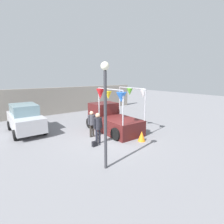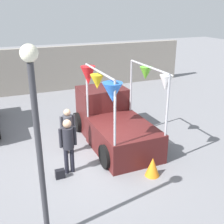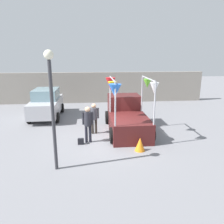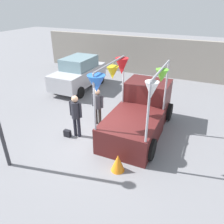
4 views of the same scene
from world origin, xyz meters
name	(u,v)px [view 4 (image 4 of 4)]	position (x,y,z in m)	size (l,w,h in m)	color
ground_plane	(104,138)	(0.00, 0.00, 0.00)	(60.00, 60.00, 0.00)	slate
vendor_truck	(140,110)	(1.03, 1.28, 0.86)	(2.37, 4.15, 2.98)	#4C1919
parked_car	(79,73)	(-3.80, 4.35, 0.94)	(1.88, 4.00, 1.88)	#B7B7BC
person_customer	(76,112)	(-1.03, -0.28, 1.06)	(0.53, 0.34, 1.75)	black
person_vendor	(98,104)	(-0.72, 0.91, 0.98)	(0.53, 0.34, 1.63)	#2D2823
handbag	(67,133)	(-1.38, -0.48, 0.14)	(0.28, 0.16, 0.28)	black
brick_boundary_wall	(159,58)	(0.00, 8.75, 1.30)	(18.00, 0.36, 2.60)	gray
folded_kite_bundle_tangerine	(118,163)	(1.21, -1.44, 0.30)	(0.44, 0.44, 0.60)	orange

